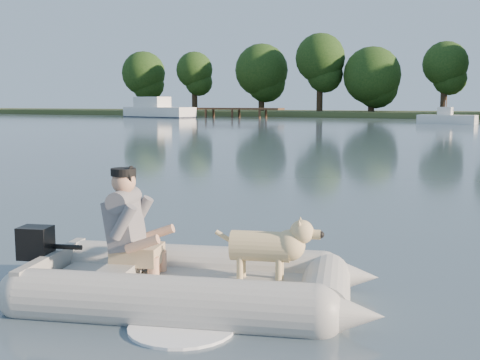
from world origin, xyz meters
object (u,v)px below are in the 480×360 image
at_px(dog, 260,251).
at_px(motorboat, 447,113).
at_px(dinghy, 194,243).
at_px(dock, 201,113).
at_px(man, 127,220).
at_px(cabin_cruiser, 159,107).

distance_m(dog, motorboat, 44.64).
bearing_deg(dinghy, dog, 4.57).
bearing_deg(dinghy, dock, 103.80).
xyz_separation_m(dog, motorboat, (-1.93, 44.60, 0.38)).
bearing_deg(dock, man, -63.60).
bearing_deg(cabin_cruiser, man, -47.67).
bearing_deg(motorboat, dinghy, -80.05).
xyz_separation_m(dinghy, cabin_cruiser, (-30.94, 50.86, 0.55)).
xyz_separation_m(dock, dinghy, (26.75, -52.47, 0.03)).
xyz_separation_m(dock, motorboat, (25.39, -7.69, 0.34)).
height_order(dinghy, dog, dinghy).
height_order(dock, motorboat, motorboat).
xyz_separation_m(dock, dog, (27.32, -52.28, -0.04)).
relative_size(dock, motorboat, 4.00).
distance_m(man, dog, 1.28).
xyz_separation_m(dog, cabin_cruiser, (-31.52, 50.68, 0.61)).
relative_size(cabin_cruiser, motorboat, 1.86).
bearing_deg(man, motorboat, 77.69).
distance_m(dock, motorboat, 26.53).
bearing_deg(dinghy, man, 175.76).
distance_m(cabin_cruiser, motorboat, 30.20).
xyz_separation_m(man, cabin_cruiser, (-30.30, 50.96, 0.37)).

